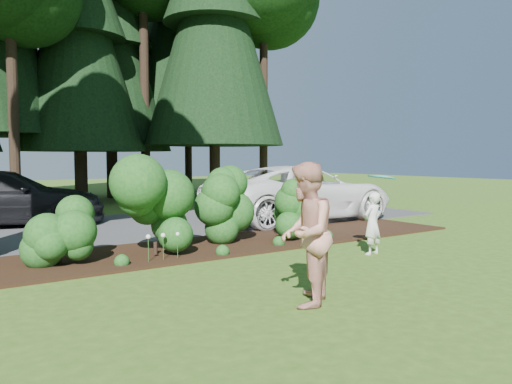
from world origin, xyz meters
The scene contains 10 objects.
ground centered at (0.00, 0.00, 0.00)m, with size 80.00×80.00×0.00m, color #315117.
mulch_bed centered at (0.00, 3.25, 0.03)m, with size 16.00×2.50×0.05m, color black.
driveway centered at (0.00, 7.50, 0.01)m, with size 22.00×6.00×0.03m, color #38383A.
shrub_row centered at (0.77, 3.14, 0.81)m, with size 6.53×1.60×1.61m.
lily_cluster centered at (-0.30, 2.40, 0.50)m, with size 0.69×0.09×0.57m.
car_white_suv centered at (5.74, 5.61, 0.88)m, with size 2.83×6.14×1.71m, color white.
car_dark_suv centered at (-2.01, 9.56, 0.83)m, with size 2.24×5.50×1.60m, color black.
child centered at (3.57, 0.68, 0.64)m, with size 0.47×0.31×1.29m, color silver.
adult centered at (0.14, -1.23, 0.97)m, with size 0.94×0.74×1.94m, color red.
frisbee centered at (3.67, 0.54, 1.60)m, with size 0.56×0.56×0.10m.
Camera 1 is at (-4.19, -6.32, 2.00)m, focal length 35.00 mm.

